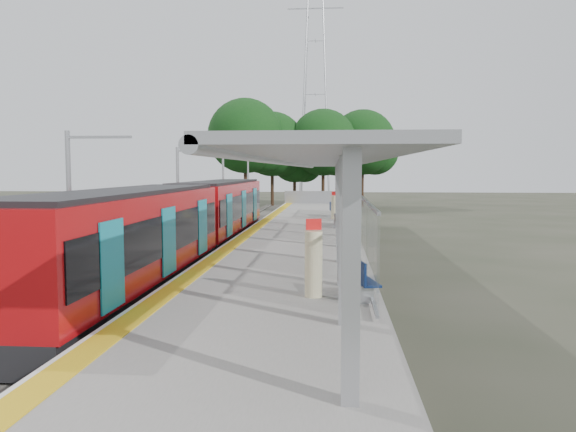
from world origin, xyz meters
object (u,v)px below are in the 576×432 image
(bench_near, at_px, (362,278))
(info_pillar_near, at_px, (314,263))
(bench_far, at_px, (333,209))
(info_pillar_far, at_px, (334,207))
(train, at_px, (186,221))
(litter_bin, at_px, (337,221))
(bench_mid, at_px, (348,215))

(bench_near, distance_m, info_pillar_near, 1.26)
(bench_far, bearing_deg, info_pillar_near, -97.69)
(info_pillar_far, bearing_deg, train, -111.29)
(train, bearing_deg, litter_bin, 49.81)
(bench_far, distance_m, info_pillar_far, 1.89)
(info_pillar_far, bearing_deg, bench_far, 97.04)
(bench_near, distance_m, bench_far, 24.90)
(bench_near, height_order, litter_bin, bench_near)
(bench_near, relative_size, info_pillar_far, 0.82)
(train, relative_size, bench_near, 18.43)
(info_pillar_far, distance_m, litter_bin, 6.00)
(bench_mid, relative_size, info_pillar_near, 0.88)
(train, relative_size, info_pillar_near, 13.89)
(litter_bin, bearing_deg, bench_mid, 67.04)
(bench_near, xyz_separation_m, info_pillar_far, (-0.66, 23.01, 0.27))
(bench_near, xyz_separation_m, bench_far, (-0.78, 24.88, 0.01))
(bench_far, xyz_separation_m, info_pillar_far, (0.12, -1.87, 0.26))
(info_pillar_near, bearing_deg, litter_bin, 74.19)
(bench_mid, xyz_separation_m, litter_bin, (-0.62, -1.47, -0.20))
(info_pillar_far, bearing_deg, info_pillar_near, -87.84)
(info_pillar_far, xyz_separation_m, litter_bin, (0.17, -5.98, -0.38))
(train, bearing_deg, bench_far, 68.25)
(litter_bin, bearing_deg, train, -130.19)
(train, height_order, info_pillar_far, train)
(info_pillar_far, bearing_deg, bench_near, -84.84)
(bench_far, height_order, litter_bin, bench_far)
(bench_far, relative_size, info_pillar_near, 0.76)
(bench_mid, relative_size, litter_bin, 2.15)
(info_pillar_near, bearing_deg, bench_far, 75.61)
(bench_near, bearing_deg, bench_mid, 76.59)
(litter_bin, bearing_deg, bench_near, -88.34)
(train, height_order, bench_near, train)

